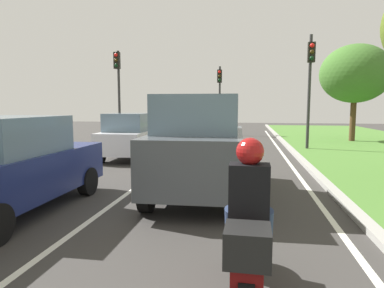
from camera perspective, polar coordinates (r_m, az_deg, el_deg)
The scene contains 13 objects.
ground_plane at distance 12.98m, azimuth 0.06°, elevation -2.67°, with size 60.00×60.00×0.00m, color #383533.
lane_line_center at distance 13.11m, azimuth -2.96°, elevation -2.57°, with size 0.12×32.00×0.01m, color silver.
lane_line_right_edge at distance 12.91m, azimuth 16.06°, elevation -2.96°, with size 0.12×32.00×0.01m, color silver.
curb_right at distance 12.97m, azimuth 18.27°, elevation -2.73°, with size 0.24×48.00×0.12m, color #9E9B93.
car_suv_ahead at distance 7.76m, azimuth 1.46°, elevation -0.12°, with size 2.06×4.54×2.28m.
car_sedan_left_lane at distance 7.28m, azimuth -28.46°, elevation -3.30°, with size 1.85×4.30×1.86m.
car_hatchback_far at distance 13.45m, azimuth -10.37°, elevation 1.33°, with size 1.78×3.73×1.78m.
motorcycle at distance 3.63m, azimuth 9.47°, elevation -17.68°, with size 0.41×1.90×1.01m.
rider_person at distance 3.48m, azimuth 9.69°, elevation -7.99°, with size 0.51×0.41×1.16m.
traffic_light_near_right at distance 16.73m, azimuth 19.43°, elevation 11.13°, with size 0.32×0.50×5.33m.
traffic_light_overhead_left at distance 19.45m, azimuth -12.45°, elevation 10.60°, with size 0.32×0.50×5.11m.
traffic_light_far_median at distance 24.09m, azimuth 4.71°, elevation 9.32°, with size 0.32×0.50×4.85m.
tree_roadside_far at distance 21.53m, azimuth 25.97°, elevation 10.65°, with size 3.87×3.87×5.54m.
Camera 1 is at (2.06, 1.35, 2.05)m, focal length 31.42 mm.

